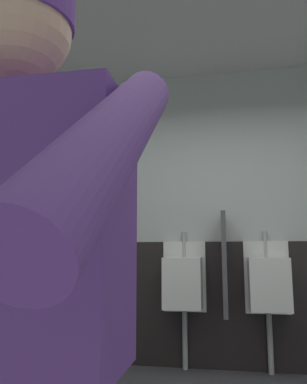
{
  "coord_description": "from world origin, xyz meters",
  "views": [
    {
      "loc": [
        0.06,
        -1.8,
        1.04
      ],
      "look_at": [
        -0.18,
        -0.51,
        1.25
      ],
      "focal_mm": 35.57,
      "sensor_mm": 36.0,
      "label": 1
    }
  ],
  "objects": [
    {
      "name": "urinal_middle",
      "position": [
        0.43,
        1.74,
        0.78
      ],
      "size": [
        0.4,
        0.34,
        1.24
      ],
      "color": "white",
      "rests_on": "ground_plane"
    },
    {
      "name": "urinal_left",
      "position": [
        -0.32,
        1.74,
        0.78
      ],
      "size": [
        0.4,
        0.34,
        1.24
      ],
      "color": "white",
      "rests_on": "ground_plane"
    },
    {
      "name": "person",
      "position": [
        -0.37,
        -1.11,
        0.96
      ],
      "size": [
        0.69,
        0.6,
        1.62
      ],
      "color": "#2D3342",
      "rests_on": "ground_plane"
    },
    {
      "name": "soap_dispenser",
      "position": [
        -1.3,
        1.86,
        1.33
      ],
      "size": [
        0.1,
        0.07,
        0.18
      ],
      "primitive_type": "cube",
      "color": "silver"
    },
    {
      "name": "wall_back",
      "position": [
        0.0,
        1.96,
        1.43
      ],
      "size": [
        4.32,
        0.12,
        2.86
      ],
      "primitive_type": "cube",
      "color": "silver",
      "rests_on": "ground_plane"
    },
    {
      "name": "privacy_divider_panel",
      "position": [
        0.05,
        1.67,
        0.95
      ],
      "size": [
        0.04,
        0.4,
        0.9
      ],
      "primitive_type": "cube",
      "color": "#4C4C51"
    },
    {
      "name": "wainscot_band_back",
      "position": [
        0.0,
        1.89,
        0.57
      ],
      "size": [
        3.72,
        0.03,
        1.15
      ],
      "primitive_type": "cube",
      "color": "black",
      "rests_on": "ground_plane"
    }
  ]
}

